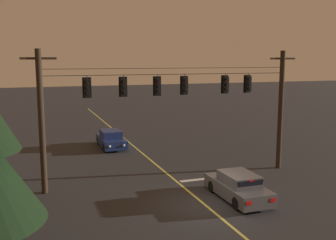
{
  "coord_description": "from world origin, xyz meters",
  "views": [
    {
      "loc": [
        -7.88,
        -16.77,
        7.11
      ],
      "look_at": [
        0.0,
        5.48,
        3.44
      ],
      "focal_mm": 41.84,
      "sensor_mm": 36.0,
      "label": 1
    }
  ],
  "objects": [
    {
      "name": "traffic_light_far_right",
      "position": [
        4.93,
        4.47,
        5.6
      ],
      "size": [
        0.48,
        0.41,
        1.22
      ],
      "color": "black"
    },
    {
      "name": "car_oncoming_lead",
      "position": [
        -1.82,
        14.26,
        0.65
      ],
      "size": [
        1.8,
        4.42,
        1.39
      ],
      "color": "navy",
      "rests_on": "ground"
    },
    {
      "name": "traffic_light_left_inner",
      "position": [
        -2.97,
        4.47,
        5.6
      ],
      "size": [
        0.48,
        0.41,
        1.22
      ],
      "color": "black"
    },
    {
      "name": "ground_plane",
      "position": [
        0.0,
        0.0,
        0.0
      ],
      "size": [
        180.0,
        180.0,
        0.0
      ],
      "primitive_type": "plane",
      "color": "#28282B"
    },
    {
      "name": "signal_span_assembly",
      "position": [
        -0.0,
        4.48,
        3.98
      ],
      "size": [
        16.57,
        0.32,
        7.66
      ],
      "color": "#2D2116",
      "rests_on": "ground"
    },
    {
      "name": "traffic_light_right_inner",
      "position": [
        0.69,
        4.47,
        5.6
      ],
      "size": [
        0.48,
        0.41,
        1.22
      ],
      "color": "black"
    },
    {
      "name": "lane_centre_stripe",
      "position": [
        0.0,
        10.48,
        0.0
      ],
      "size": [
        0.14,
        60.0,
        0.01
      ],
      "primitive_type": "cube",
      "color": "#D1C64C",
      "rests_on": "ground"
    },
    {
      "name": "traffic_light_leftmost",
      "position": [
        -4.96,
        4.47,
        5.6
      ],
      "size": [
        0.48,
        0.41,
        1.22
      ],
      "color": "black"
    },
    {
      "name": "stop_bar_paint",
      "position": [
        1.9,
        3.88,
        0.0
      ],
      "size": [
        3.4,
        0.36,
        0.01
      ],
      "primitive_type": "cube",
      "color": "silver",
      "rests_on": "ground"
    },
    {
      "name": "car_waiting_near_lane",
      "position": [
        1.94,
        0.19,
        0.65
      ],
      "size": [
        1.8,
        4.33,
        1.39
      ],
      "color": "#4C4C51",
      "rests_on": "ground"
    },
    {
      "name": "traffic_light_centre",
      "position": [
        -0.98,
        4.47,
        5.6
      ],
      "size": [
        0.48,
        0.41,
        1.22
      ],
      "color": "black"
    },
    {
      "name": "traffic_light_rightmost",
      "position": [
        3.36,
        4.47,
        5.6
      ],
      "size": [
        0.48,
        0.41,
        1.22
      ],
      "color": "black"
    }
  ]
}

